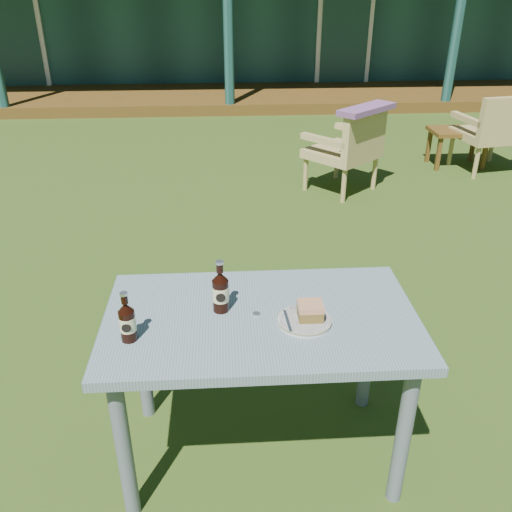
{
  "coord_description": "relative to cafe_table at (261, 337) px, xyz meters",
  "views": [
    {
      "loc": [
        -0.13,
        -3.32,
        1.88
      ],
      "look_at": [
        0.0,
        -1.3,
        0.82
      ],
      "focal_mm": 38.0,
      "sensor_mm": 36.0,
      "label": 1
    }
  ],
  "objects": [
    {
      "name": "side_table",
      "position": [
        2.4,
        3.85,
        -0.28
      ],
      "size": [
        0.6,
        0.4,
        0.4
      ],
      "color": "#533814",
      "rests_on": "ground"
    },
    {
      "name": "cola_bottle_far",
      "position": [
        -0.48,
        -0.12,
        0.18
      ],
      "size": [
        0.06,
        0.06,
        0.2
      ],
      "color": "black",
      "rests_on": "cafe_table"
    },
    {
      "name": "cake_slice",
      "position": [
        0.18,
        -0.05,
        0.15
      ],
      "size": [
        0.09,
        0.09,
        0.06
      ],
      "color": "brown",
      "rests_on": "plate"
    },
    {
      "name": "plate",
      "position": [
        0.16,
        -0.06,
        0.11
      ],
      "size": [
        0.2,
        0.2,
        0.01
      ],
      "color": "silver",
      "rests_on": "cafe_table"
    },
    {
      "name": "armchair_right",
      "position": [
        2.66,
        3.63,
        -0.16
      ],
      "size": [
        0.69,
        0.66,
        0.81
      ],
      "color": "tan",
      "rests_on": "ground"
    },
    {
      "name": "ground",
      "position": [
        0.0,
        1.6,
        -0.62
      ],
      "size": [
        80.0,
        80.0,
        0.0
      ],
      "primitive_type": "plane",
      "color": "#334916"
    },
    {
      "name": "armchair_left",
      "position": [
        1.05,
        3.15,
        -0.18
      ],
      "size": [
        0.8,
        0.79,
        0.79
      ],
      "color": "tan",
      "rests_on": "ground"
    },
    {
      "name": "fork",
      "position": [
        0.09,
        -0.07,
        0.12
      ],
      "size": [
        0.02,
        0.14,
        0.0
      ],
      "primitive_type": "cube",
      "rotation": [
        0.0,
        0.0,
        0.06
      ],
      "color": "silver",
      "rests_on": "plate"
    },
    {
      "name": "cola_bottle_near",
      "position": [
        -0.15,
        0.05,
        0.19
      ],
      "size": [
        0.06,
        0.07,
        0.21
      ],
      "color": "black",
      "rests_on": "cafe_table"
    },
    {
      "name": "cafe_table",
      "position": [
        0.0,
        0.0,
        0.0
      ],
      "size": [
        1.2,
        0.7,
        0.72
      ],
      "color": "slate",
      "rests_on": "ground"
    },
    {
      "name": "floral_throw",
      "position": [
        1.15,
        3.03,
        0.19
      ],
      "size": [
        0.61,
        0.57,
        0.05
      ],
      "primitive_type": "cube",
      "rotation": [
        0.0,
        0.0,
        3.87
      ],
      "color": "#6F4773",
      "rests_on": "armchair_left"
    },
    {
      "name": "bottle_cap",
      "position": [
        -0.02,
        0.01,
        0.11
      ],
      "size": [
        0.03,
        0.03,
        0.01
      ],
      "primitive_type": "cylinder",
      "color": "silver",
      "rests_on": "cafe_table"
    }
  ]
}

